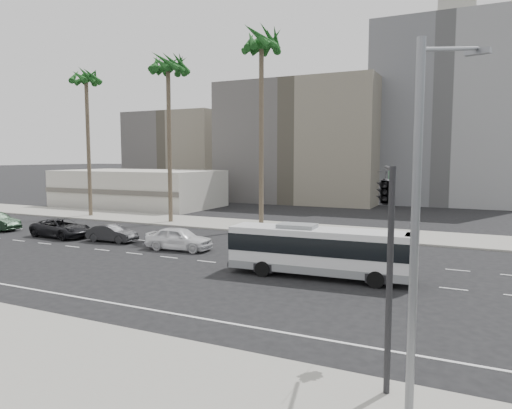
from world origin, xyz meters
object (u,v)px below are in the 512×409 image
Objects in this scene: car_b at (112,233)px; traffic_signal at (386,197)px; car_c at (61,228)px; palm_near at (261,48)px; palm_far at (86,81)px; city_bus at (320,250)px; car_a at (179,238)px; streetlight_corner at (425,199)px; palm_mid at (168,69)px.

traffic_signal reaches higher than car_b.
car_b is 0.74× the size of car_c.
palm_far is at bearing 179.56° from palm_near.
palm_near is at bearing 122.08° from city_bus.
palm_far reaches higher than car_a.
car_a is at bearing 131.24° from traffic_signal.
car_c is 23.89m from palm_near.
palm_far reaches higher than car_b.
car_c is 20.31m from palm_far.
city_bus is at bearing 106.81° from traffic_signal.
car_a is at bearing 154.48° from streetlight_corner.
palm_far reaches higher than city_bus.
car_a is 0.76× the size of traffic_signal.
car_c is 35.30m from streetlight_corner.
palm_near is (13.57, 11.41, 16.00)m from car_c.
streetlight_corner is at bearing -57.74° from palm_near.
car_a is 1.18× the size of car_b.
car_a is 12.33m from car_c.
car_a is 19.82m from palm_near.
car_a reaches higher than car_b.
car_b is 0.23× the size of palm_near.
palm_mid is at bearing 150.16° from streetlight_corner.
car_a reaches higher than car_c.
palm_mid reaches higher than traffic_signal.
city_bus is at bearing -54.58° from palm_near.
palm_far is at bearing 54.72° from car_a.
palm_mid reaches higher than car_b.
palm_mid is at bearing 141.50° from city_bus.
streetlight_corner is at bearing -135.53° from car_a.
car_b is (-18.64, 3.58, -0.87)m from city_bus.
car_b is at bearing 81.13° from car_a.
traffic_signal is at bearing -56.67° from palm_near.
car_b is 0.25× the size of palm_far.
palm_near is at bearing 0.70° from palm_mid.
traffic_signal is 45.76m from palm_far.
car_c is (-12.32, 0.31, -0.06)m from car_a.
car_c is at bearing 83.41° from car_a.
city_bus is at bearing -110.05° from car_a.
car_b is 30.67m from streetlight_corner.
palm_mid is at bearing -179.30° from palm_near.
streetlight_corner is (6.84, -12.72, 4.19)m from city_bus.
palm_near is 21.79m from palm_far.
streetlight_corner is (30.98, -16.17, 4.97)m from car_c.
car_a is at bearing 161.78° from city_bus.
palm_near is at bearing -38.32° from car_b.
car_b is at bearing -83.62° from car_c.
palm_mid is at bearing 124.64° from traffic_signal.
traffic_signal is at bearing -63.60° from city_bus.
traffic_signal is at bearing -131.00° from car_a.
streetlight_corner is 40.28m from palm_mid.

